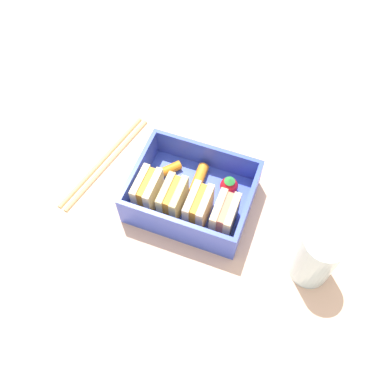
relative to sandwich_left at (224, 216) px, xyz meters
The scene contains 12 objects.
ground_plane 7.62cm from the sandwich_left, 24.60° to the right, with size 120.00×120.00×2.00cm, color beige.
bento_tray 6.74cm from the sandwich_left, 24.60° to the right, with size 16.20×12.79×1.20cm, color blue.
bento_rim 5.95cm from the sandwich_left, 24.60° to the right, with size 16.20×12.79×4.34cm.
sandwich_left is the anchor object (origin of this frame).
sandwich_center_left 3.60cm from the sandwich_left, ahead, with size 2.72×4.95×5.15cm.
sandwich_center 7.20cm from the sandwich_left, ahead, with size 2.72×4.95×5.15cm.
sandwich_center_right 10.80cm from the sandwich_left, ahead, with size 2.72×4.95×5.15cm.
strawberry_far_left 5.51cm from the sandwich_left, 79.38° to the right, with size 2.54×2.54×3.14cm.
carrot_stick_left 7.68cm from the sandwich_left, 44.59° to the right, with size 1.53×1.53×4.65cm, color orange.
carrot_stick_far_left 11.52cm from the sandwich_left, 26.87° to the right, with size 1.32×1.32×4.05cm, color orange.
chopstick_pair 20.71cm from the sandwich_left, 12.07° to the right, with size 5.91×19.03×0.70cm.
drinking_glass 12.40cm from the sandwich_left, behind, with size 5.06×5.06×8.97cm, color silver.
Camera 1 is at (-10.31, 27.77, 52.91)cm, focal length 40.00 mm.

